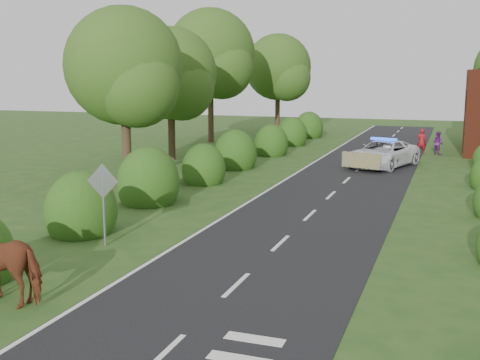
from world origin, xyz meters
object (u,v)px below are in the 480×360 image
at_px(pedestrian_red, 422,141).
at_px(pedestrian_purple, 438,143).
at_px(cow, 12,266).
at_px(police_van, 383,154).
at_px(road_sign, 103,193).

xyz_separation_m(pedestrian_red, pedestrian_purple, (1.03, -0.15, -0.06)).
distance_m(cow, police_van, 24.45).
xyz_separation_m(police_van, pedestrian_red, (1.73, 6.89, 0.07)).
relative_size(road_sign, pedestrian_purple, 1.65).
height_order(road_sign, pedestrian_purple, road_sign).
bearing_deg(pedestrian_red, police_van, 71.77).
bearing_deg(road_sign, pedestrian_red, 73.17).
relative_size(cow, pedestrian_purple, 1.49).
relative_size(cow, pedestrian_red, 1.37).
height_order(cow, pedestrian_purple, cow).
relative_size(pedestrian_red, pedestrian_purple, 1.08).
relative_size(cow, police_van, 0.38).
relative_size(road_sign, police_van, 0.42).
relative_size(police_van, pedestrian_purple, 3.89).
relative_size(police_van, pedestrian_red, 3.59).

